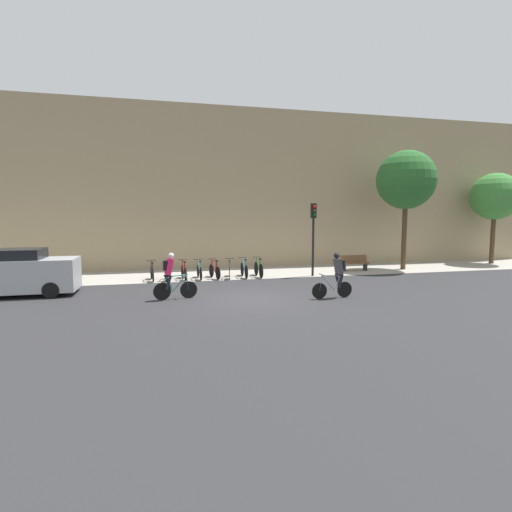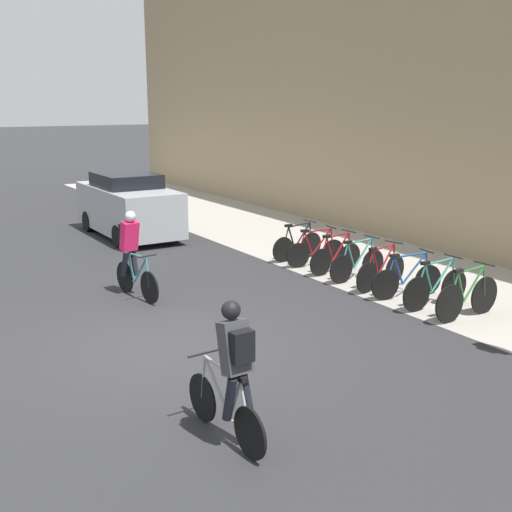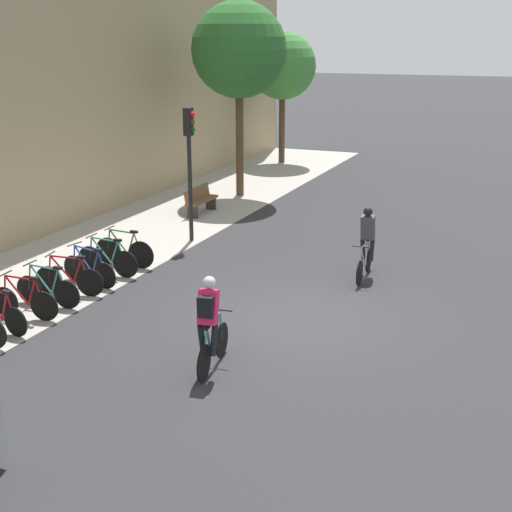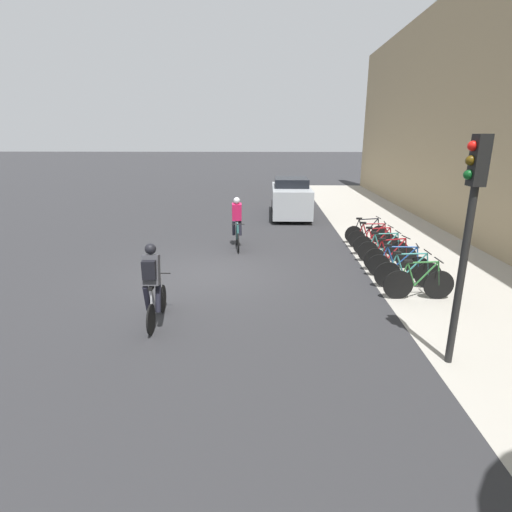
% 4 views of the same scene
% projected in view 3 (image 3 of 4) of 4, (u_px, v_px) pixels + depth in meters
% --- Properties ---
extents(ground, '(200.00, 200.00, 0.00)m').
position_uv_depth(ground, '(298.00, 319.00, 14.85)').
color(ground, '#2B2B2D').
extents(kerb_strip, '(44.00, 4.50, 0.01)m').
position_uv_depth(kerb_strip, '(36.00, 278.00, 17.34)').
color(kerb_strip, '#A39E93').
rests_on(kerb_strip, ground).
extents(cyclist_pink, '(1.65, 0.50, 1.77)m').
position_uv_depth(cyclist_pink, '(210.00, 322.00, 12.21)').
color(cyclist_pink, black).
rests_on(cyclist_pink, ground).
extents(cyclist_grey, '(1.67, 0.46, 1.74)m').
position_uv_depth(cyclist_grey, '(367.00, 239.00, 17.22)').
color(cyclist_grey, black).
rests_on(cyclist_grey, ground).
extents(parked_bike_2, '(0.46, 1.59, 0.95)m').
position_uv_depth(parked_bike_2, '(24.00, 301.00, 14.77)').
color(parked_bike_2, black).
rests_on(parked_bike_2, ground).
extents(parked_bike_3, '(0.46, 1.60, 0.95)m').
position_uv_depth(parked_bike_3, '(48.00, 289.00, 15.44)').
color(parked_bike_3, black).
rests_on(parked_bike_3, ground).
extents(parked_bike_4, '(0.49, 1.63, 0.96)m').
position_uv_depth(parked_bike_4, '(69.00, 278.00, 16.11)').
color(parked_bike_4, black).
rests_on(parked_bike_4, ground).
extents(parked_bike_5, '(0.46, 1.64, 0.95)m').
position_uv_depth(parked_bike_5, '(89.00, 269.00, 16.78)').
color(parked_bike_5, black).
rests_on(parked_bike_5, ground).
extents(parked_bike_6, '(0.46, 1.71, 0.98)m').
position_uv_depth(parked_bike_6, '(108.00, 259.00, 17.45)').
color(parked_bike_6, black).
rests_on(parked_bike_6, ground).
extents(parked_bike_7, '(0.46, 1.68, 0.99)m').
position_uv_depth(parked_bike_7, '(125.00, 251.00, 18.11)').
color(parked_bike_7, black).
rests_on(parked_bike_7, ground).
extents(traffic_light_pole, '(0.26, 0.30, 3.77)m').
position_uv_depth(traffic_light_pole, '(190.00, 150.00, 19.77)').
color(traffic_light_pole, black).
rests_on(traffic_light_pole, ground).
extents(bench, '(1.66, 0.44, 0.89)m').
position_uv_depth(bench, '(200.00, 200.00, 23.52)').
color(bench, brown).
rests_on(bench, ground).
extents(street_tree_0, '(3.36, 3.36, 6.87)m').
position_uv_depth(street_tree_0, '(239.00, 50.00, 24.87)').
color(street_tree_0, '#4C3823').
rests_on(street_tree_0, ground).
extents(street_tree_1, '(3.01, 3.01, 5.88)m').
position_uv_depth(street_tree_1, '(283.00, 66.00, 31.98)').
color(street_tree_1, '#4C3823').
rests_on(street_tree_1, ground).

